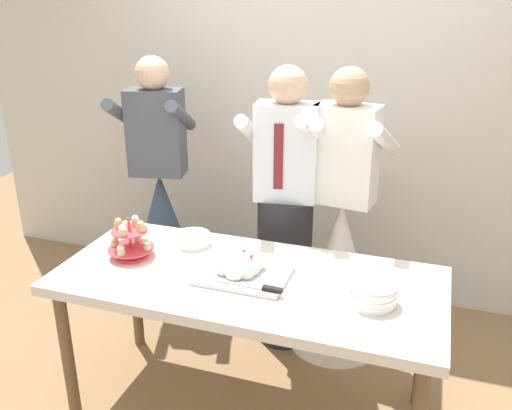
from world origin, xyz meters
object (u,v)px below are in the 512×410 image
(main_cake_tray, at_px, (242,268))
(round_cake, at_px, (193,241))
(cupcake_stand, at_px, (130,241))
(person_guest, at_px, (162,222))
(person_groom, at_px, (285,226))
(plate_stack, at_px, (372,293))
(person_bride, at_px, (339,256))
(dessert_table, at_px, (248,290))

(main_cake_tray, relative_size, round_cake, 1.81)
(cupcake_stand, relative_size, person_guest, 0.14)
(round_cake, height_order, person_groom, person_groom)
(plate_stack, relative_size, person_bride, 0.13)
(dessert_table, xyz_separation_m, cupcake_stand, (-0.62, 0.01, 0.16))
(cupcake_stand, distance_m, person_guest, 0.93)
(dessert_table, xyz_separation_m, main_cake_tray, (-0.02, -0.01, 0.12))
(cupcake_stand, relative_size, round_cake, 0.96)
(person_groom, height_order, person_guest, same)
(person_bride, relative_size, person_guest, 1.00)
(dessert_table, relative_size, person_guest, 1.08)
(cupcake_stand, bearing_deg, person_bride, 38.04)
(dessert_table, bearing_deg, person_groom, 91.11)
(round_cake, height_order, person_guest, person_guest)
(person_guest, bearing_deg, plate_stack, -31.33)
(person_bride, height_order, person_guest, same)
(dessert_table, height_order, main_cake_tray, main_cake_tray)
(dessert_table, bearing_deg, person_bride, 67.38)
(main_cake_tray, relative_size, plate_stack, 2.08)
(main_cake_tray, bearing_deg, cupcake_stand, 178.30)
(main_cake_tray, xyz_separation_m, round_cake, (-0.35, 0.22, -0.01))
(round_cake, bearing_deg, person_groom, 52.39)
(cupcake_stand, xyz_separation_m, main_cake_tray, (0.60, -0.02, -0.04))
(main_cake_tray, relative_size, person_guest, 0.26)
(round_cake, bearing_deg, dessert_table, -29.36)
(cupcake_stand, relative_size, main_cake_tray, 0.53)
(dessert_table, distance_m, main_cake_tray, 0.12)
(dessert_table, bearing_deg, cupcake_stand, 179.35)
(cupcake_stand, xyz_separation_m, person_bride, (0.92, 0.72, -0.28))
(dessert_table, relative_size, person_bride, 1.08)
(cupcake_stand, height_order, person_bride, person_bride)
(plate_stack, relative_size, person_guest, 0.13)
(main_cake_tray, distance_m, plate_stack, 0.60)
(dessert_table, distance_m, person_groom, 0.68)
(plate_stack, bearing_deg, person_bride, 109.41)
(dessert_table, relative_size, person_groom, 1.08)
(dessert_table, height_order, person_bride, person_bride)
(dessert_table, relative_size, cupcake_stand, 7.83)
(cupcake_stand, relative_size, plate_stack, 1.10)
(dessert_table, height_order, round_cake, round_cake)
(person_groom, xyz_separation_m, person_bride, (0.32, 0.05, -0.16))
(round_cake, height_order, person_bride, person_bride)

